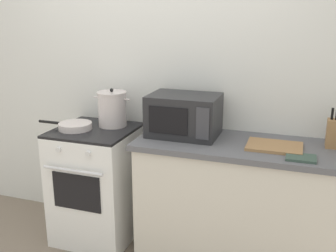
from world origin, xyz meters
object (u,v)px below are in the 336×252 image
Objects in this scene: oven_mitt at (301,158)px; frying_pan at (75,126)px; stock_pot at (112,109)px; stove at (97,183)px; microwave at (184,115)px; cutting_board at (274,146)px.

frying_pan is at bearing 176.42° from oven_mitt.
oven_mitt is at bearing -11.34° from stock_pot.
frying_pan is 2.53× the size of oven_mitt.
microwave is at bearing 6.45° from stove.
oven_mitt is at bearing -16.11° from microwave.
oven_mitt reaches higher than stove.
stove is 2.95× the size of stock_pot.
stock_pot is 1.46m from oven_mitt.
stock_pot is 1.73× the size of oven_mitt.
oven_mitt is at bearing -5.95° from stove.
stock_pot reaches higher than stove.
stove is 1.60m from oven_mitt.
microwave is (0.70, 0.08, 0.61)m from stove.
microwave is at bearing -4.57° from stock_pot.
frying_pan reaches higher than cutting_board.
frying_pan is at bearing -142.27° from stock_pot.
oven_mitt is (1.66, -0.10, -0.02)m from frying_pan.
stock_pot is 0.62× the size of microwave.
microwave is at bearing 9.08° from frying_pan.
stock_pot is (0.10, 0.13, 0.60)m from stove.
stock_pot is at bearing 174.26° from cutting_board.
frying_pan is 1.49m from cutting_board.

